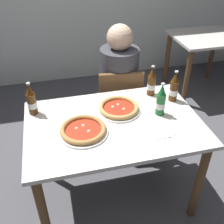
{
  "coord_description": "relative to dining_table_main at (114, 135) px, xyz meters",
  "views": [
    {
      "loc": [
        -0.36,
        -1.41,
        1.86
      ],
      "look_at": [
        0.0,
        0.05,
        0.8
      ],
      "focal_mm": 42.75,
      "sensor_mm": 36.0,
      "label": 1
    }
  ],
  "objects": [
    {
      "name": "beer_bottle_right",
      "position": [
        -0.53,
        0.24,
        0.22
      ],
      "size": [
        0.07,
        0.07,
        0.25
      ],
      "color": "#512D0F",
      "rests_on": "dining_table_main"
    },
    {
      "name": "chair_behind_table",
      "position": [
        0.21,
        0.61,
        -0.15
      ],
      "size": [
        0.45,
        0.45,
        0.85
      ],
      "rotation": [
        0.0,
        0.0,
        3.01
      ],
      "color": "brown",
      "rests_on": "ground_plane"
    },
    {
      "name": "dining_table_main",
      "position": [
        0.0,
        0.0,
        0.0
      ],
      "size": [
        1.2,
        0.8,
        0.75
      ],
      "color": "silver",
      "rests_on": "ground_plane"
    },
    {
      "name": "beer_bottle_center",
      "position": [
        0.51,
        0.17,
        0.22
      ],
      "size": [
        0.07,
        0.07,
        0.25
      ],
      "color": "#512D0F",
      "rests_on": "dining_table_main"
    },
    {
      "name": "beer_bottle_left",
      "position": [
        0.34,
        0.02,
        0.22
      ],
      "size": [
        0.07,
        0.07,
        0.25
      ],
      "color": "#196B2D",
      "rests_on": "dining_table_main"
    },
    {
      "name": "diner_seated",
      "position": [
        0.22,
        0.66,
        -0.05
      ],
      "size": [
        0.34,
        0.34,
        1.21
      ],
      "color": "#2D3342",
      "rests_on": "ground_plane"
    },
    {
      "name": "pizza_margherita_near",
      "position": [
        0.07,
        0.13,
        0.14
      ],
      "size": [
        0.32,
        0.32,
        0.04
      ],
      "color": "white",
      "rests_on": "dining_table_main"
    },
    {
      "name": "ground_plane",
      "position": [
        0.0,
        0.0,
        -0.64
      ],
      "size": [
        8.0,
        8.0,
        0.0
      ],
      "primitive_type": "plane",
      "color": "#4C4C51"
    },
    {
      "name": "napkin_with_cutlery",
      "position": [
        0.26,
        -0.16,
        0.12
      ],
      "size": [
        0.21,
        0.21,
        0.01
      ],
      "color": "white",
      "rests_on": "dining_table_main"
    },
    {
      "name": "beer_bottle_extra",
      "position": [
        0.37,
        0.29,
        0.22
      ],
      "size": [
        0.07,
        0.07,
        0.25
      ],
      "color": "#512D0F",
      "rests_on": "dining_table_main"
    },
    {
      "name": "pizza_marinara_far",
      "position": [
        -0.22,
        -0.06,
        0.13
      ],
      "size": [
        0.33,
        0.33,
        0.04
      ],
      "color": "white",
      "rests_on": "dining_table_main"
    },
    {
      "name": "dining_table_background",
      "position": [
        1.52,
        1.41,
        -0.04
      ],
      "size": [
        0.8,
        0.7,
        0.75
      ],
      "color": "silver",
      "rests_on": "ground_plane"
    }
  ]
}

